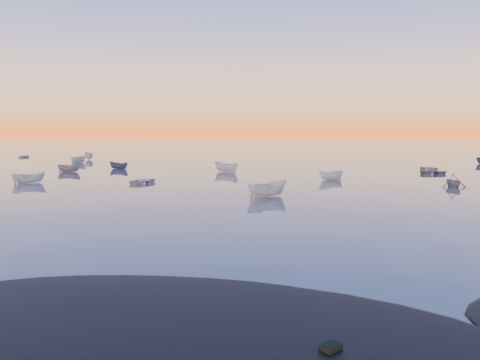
# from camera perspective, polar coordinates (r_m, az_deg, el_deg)

# --- Properties ---
(ground) EXTENTS (600.00, 600.00, 0.00)m
(ground) POSITION_cam_1_polar(r_m,az_deg,el_deg) (117.90, 4.36, 3.13)
(ground) COLOR #615851
(ground) RESTS_ON ground
(mud_lobes) EXTENTS (140.00, 6.00, 0.07)m
(mud_lobes) POSITION_cam_1_polar(r_m,az_deg,el_deg) (18.74, -12.55, -13.42)
(mud_lobes) COLOR black
(mud_lobes) RESTS_ON ground
(moored_fleet) EXTENTS (124.00, 58.00, 1.20)m
(moored_fleet) POSITION_cam_1_polar(r_m,az_deg,el_deg) (71.11, 2.37, 1.14)
(moored_fleet) COLOR white
(moored_fleet) RESTS_ON ground
(boat_near_center) EXTENTS (4.01, 4.48, 1.47)m
(boat_near_center) POSITION_cam_1_polar(r_m,az_deg,el_deg) (43.63, 3.32, -2.06)
(boat_near_center) COLOR white
(boat_near_center) RESTS_ON ground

